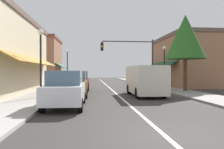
{
  "coord_description": "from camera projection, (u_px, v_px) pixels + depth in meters",
  "views": [
    {
      "loc": [
        -1.99,
        -5.54,
        1.73
      ],
      "look_at": [
        -0.13,
        13.72,
        1.47
      ],
      "focal_mm": 35.36,
      "sensor_mm": 36.0,
      "label": 1
    }
  ],
  "objects": [
    {
      "name": "ground_plane",
      "position": [
        109.0,
        88.0,
        23.65
      ],
      "size": [
        80.0,
        80.0,
        0.0
      ],
      "primitive_type": "plane",
      "color": "#33302D"
    },
    {
      "name": "sidewalk_left",
      "position": [
        57.0,
        87.0,
        23.12
      ],
      "size": [
        2.6,
        56.0,
        0.12
      ],
      "primitive_type": "cube",
      "color": "#A39E99",
      "rests_on": "ground"
    },
    {
      "name": "sidewalk_right",
      "position": [
        159.0,
        87.0,
        24.18
      ],
      "size": [
        2.6,
        56.0,
        0.12
      ],
      "primitive_type": "cube",
      "color": "gray",
      "rests_on": "ground"
    },
    {
      "name": "lane_center_stripe",
      "position": [
        109.0,
        88.0,
        23.65
      ],
      "size": [
        0.14,
        52.0,
        0.01
      ],
      "primitive_type": "cube",
      "color": "silver",
      "rests_on": "ground"
    },
    {
      "name": "storefront_right_block",
      "position": [
        184.0,
        61.0,
        26.48
      ],
      "size": [
        5.99,
        10.2,
        6.02
      ],
      "color": "#9E6B4C",
      "rests_on": "ground"
    },
    {
      "name": "storefront_far_left",
      "position": [
        41.0,
        61.0,
        32.67
      ],
      "size": [
        6.27,
        8.2,
        6.69
      ],
      "color": "#8E5B42",
      "rests_on": "ground"
    },
    {
      "name": "parked_car_nearest_left",
      "position": [
        66.0,
        89.0,
        10.61
      ],
      "size": [
        1.83,
        4.12,
        1.77
      ],
      "rotation": [
        0.0,
        0.0,
        -0.01
      ],
      "color": "silver",
      "rests_on": "ground"
    },
    {
      "name": "parked_car_second_left",
      "position": [
        75.0,
        84.0,
        15.28
      ],
      "size": [
        1.8,
        4.11,
        1.77
      ],
      "rotation": [
        0.0,
        0.0,
        0.0
      ],
      "color": "brown",
      "rests_on": "ground"
    },
    {
      "name": "parked_car_third_left",
      "position": [
        79.0,
        81.0,
        20.63
      ],
      "size": [
        1.78,
        4.1,
        1.77
      ],
      "rotation": [
        0.0,
        0.0,
        -0.0
      ],
      "color": "maroon",
      "rests_on": "ground"
    },
    {
      "name": "van_in_lane",
      "position": [
        145.0,
        80.0,
        15.75
      ],
      "size": [
        2.02,
        5.19,
        2.12
      ],
      "rotation": [
        0.0,
        0.0,
        0.0
      ],
      "color": "beige",
      "rests_on": "ground"
    },
    {
      "name": "traffic_signal_mast_arm",
      "position": [
        134.0,
        54.0,
        24.02
      ],
      "size": [
        5.83,
        0.5,
        5.27
      ],
      "color": "#333333",
      "rests_on": "ground"
    },
    {
      "name": "street_lamp_left_near",
      "position": [
        41.0,
        52.0,
        13.77
      ],
      "size": [
        0.36,
        0.36,
        4.38
      ],
      "color": "black",
      "rests_on": "ground"
    },
    {
      "name": "street_lamp_right_mid",
      "position": [
        164.0,
        60.0,
        21.41
      ],
      "size": [
        0.36,
        0.36,
        4.2
      ],
      "color": "black",
      "rests_on": "ground"
    },
    {
      "name": "street_lamp_left_far",
      "position": [
        67.0,
        61.0,
        28.16
      ],
      "size": [
        0.36,
        0.36,
        4.55
      ],
      "color": "black",
      "rests_on": "ground"
    },
    {
      "name": "tree_right_near",
      "position": [
        185.0,
        37.0,
        18.43
      ],
      "size": [
        3.37,
        3.37,
        6.51
      ],
      "color": "#4C331E",
      "rests_on": "ground"
    }
  ]
}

